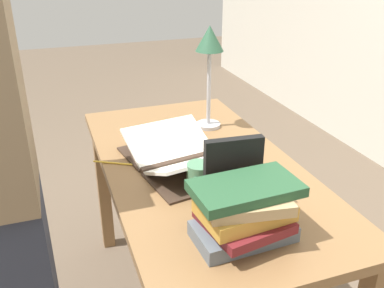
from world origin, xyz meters
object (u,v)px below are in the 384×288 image
pencil (114,163)px  person_reader (7,187)px  reading_lamp (209,51)px  book_standing_upright (233,175)px  book_stack_tall (244,211)px  open_book (181,156)px  coffee_mug (199,178)px

pencil → person_reader: (0.11, -0.37, 0.03)m
reading_lamp → person_reader: size_ratio=0.28×
pencil → book_standing_upright: bearing=34.7°
book_stack_tall → person_reader: size_ratio=0.18×
book_stack_tall → pencil: book_stack_tall is taller
reading_lamp → pencil: reading_lamp is taller
pencil → person_reader: size_ratio=0.09×
open_book → reading_lamp: reading_lamp is taller
open_book → book_stack_tall: size_ratio=1.78×
pencil → person_reader: person_reader is taller
book_standing_upright → person_reader: bearing=-110.6°
open_book → pencil: bearing=-118.7°
coffee_mug → person_reader: person_reader is taller
book_standing_upright → pencil: book_standing_upright is taller
book_stack_tall → book_standing_upright: 0.15m
coffee_mug → pencil: (-0.30, -0.24, -0.05)m
book_standing_upright → open_book: bearing=-166.2°
reading_lamp → pencil: bearing=-64.6°
book_stack_tall → book_standing_upright: size_ratio=1.22×
book_stack_tall → open_book: bearing=-177.2°
book_standing_upright → person_reader: (-0.32, -0.66, -0.09)m
coffee_mug → person_reader: (-0.19, -0.60, -0.02)m
book_standing_upright → pencil: size_ratio=1.70×
reading_lamp → coffee_mug: 0.65m
reading_lamp → book_stack_tall: bearing=-14.5°
book_stack_tall → coffee_mug: book_stack_tall is taller
pencil → person_reader: 0.38m
reading_lamp → person_reader: bearing=-68.3°
book_stack_tall → book_standing_upright: book_standing_upright is taller
book_standing_upright → book_stack_tall: bearing=-6.7°
pencil → person_reader: bearing=-73.3°
book_standing_upright → reading_lamp: reading_lamp is taller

